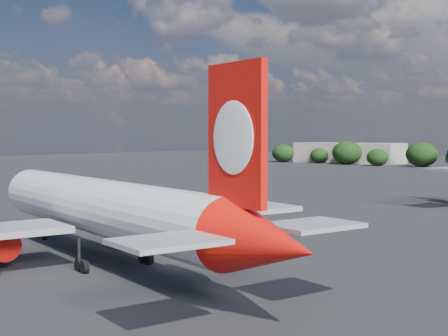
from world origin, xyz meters
The scene contains 3 objects.
ground centered at (0.00, 60.00, 0.00)m, with size 500.00×500.00×0.00m, color black.
qantas_airliner centered at (11.60, 2.28, 4.67)m, with size 46.36×44.43×15.34m.
terminal_building centered at (-65.00, 192.00, 4.00)m, with size 42.00×16.00×8.00m.
Camera 1 is at (51.44, -32.08, 10.96)m, focal length 50.00 mm.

